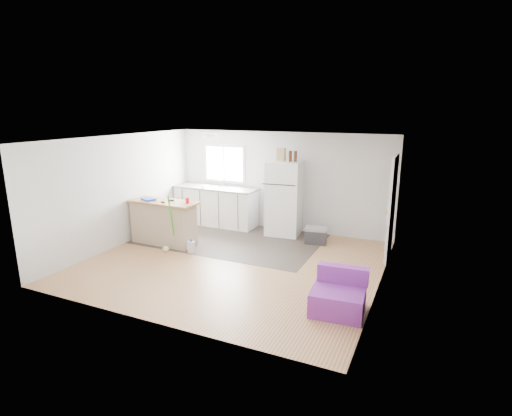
{
  "coord_description": "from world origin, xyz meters",
  "views": [
    {
      "loc": [
        3.45,
        -6.51,
        2.94
      ],
      "look_at": [
        0.16,
        0.7,
        0.95
      ],
      "focal_mm": 28.0,
      "sensor_mm": 36.0,
      "label": 1
    }
  ],
  "objects": [
    {
      "name": "peninsula",
      "position": [
        -1.94,
        0.36,
        0.49
      ],
      "size": [
        1.6,
        0.64,
        0.97
      ],
      "rotation": [
        0.0,
        0.0,
        -0.02
      ],
      "color": "tan",
      "rests_on": "floor"
    },
    {
      "name": "mop",
      "position": [
        -1.54,
        -0.05,
        0.23
      ],
      "size": [
        0.24,
        0.34,
        1.23
      ],
      "rotation": [
        0.0,
        0.0,
        0.29
      ],
      "color": "green",
      "rests_on": "floor"
    },
    {
      "name": "cleaner_jug",
      "position": [
        -1.04,
        0.08,
        0.13
      ],
      "size": [
        0.15,
        0.11,
        0.3
      ],
      "rotation": [
        0.0,
        0.0,
        0.11
      ],
      "color": "silver",
      "rests_on": "floor"
    },
    {
      "name": "ceiling_fixture",
      "position": [
        -1.2,
        1.2,
        2.36
      ],
      "size": [
        0.3,
        0.3,
        0.07
      ],
      "primitive_type": "cylinder",
      "color": "white",
      "rests_on": "ceiling"
    },
    {
      "name": "window",
      "position": [
        -1.55,
        2.49,
        1.55
      ],
      "size": [
        1.18,
        0.06,
        0.98
      ],
      "color": "white",
      "rests_on": "back_wall"
    },
    {
      "name": "interior_door",
      "position": [
        2.72,
        1.55,
        1.02
      ],
      "size": [
        0.11,
        0.92,
        2.1
      ],
      "color": "white",
      "rests_on": "right_wall"
    },
    {
      "name": "room",
      "position": [
        0.0,
        0.0,
        1.2
      ],
      "size": [
        5.51,
        5.01,
        2.41
      ],
      "color": "olive",
      "rests_on": "ground"
    },
    {
      "name": "cardboard_box",
      "position": [
        0.16,
        2.09,
        1.91
      ],
      "size": [
        0.21,
        0.12,
        0.3
      ],
      "primitive_type": "cube",
      "rotation": [
        0.0,
        0.0,
        -0.11
      ],
      "color": "tan",
      "rests_on": "refrigerator"
    },
    {
      "name": "tool_b",
      "position": [
        -1.82,
        0.23,
        0.99
      ],
      "size": [
        0.11,
        0.07,
        0.03
      ],
      "primitive_type": "cube",
      "rotation": [
        0.0,
        0.0,
        -0.35
      ],
      "color": "black",
      "rests_on": "peninsula"
    },
    {
      "name": "blue_tray",
      "position": [
        -2.27,
        0.3,
        0.99
      ],
      "size": [
        0.36,
        0.31,
        0.04
      ],
      "primitive_type": "cube",
      "rotation": [
        0.0,
        0.0,
        -0.33
      ],
      "color": "blue",
      "rests_on": "peninsula"
    },
    {
      "name": "red_cup",
      "position": [
        -1.31,
        0.4,
        1.03
      ],
      "size": [
        0.09,
        0.09,
        0.12
      ],
      "primitive_type": "cylinder",
      "rotation": [
        0.0,
        0.0,
        -0.14
      ],
      "color": "red",
      "rests_on": "peninsula"
    },
    {
      "name": "bottle_left",
      "position": [
        0.4,
        2.06,
        1.88
      ],
      "size": [
        0.08,
        0.08,
        0.25
      ],
      "primitive_type": "cylinder",
      "rotation": [
        0.0,
        0.0,
        -0.09
      ],
      "color": "#3B1A0A",
      "rests_on": "refrigerator"
    },
    {
      "name": "purple_seat",
      "position": [
        2.32,
        -1.07,
        0.23
      ],
      "size": [
        0.82,
        0.78,
        0.63
      ],
      "rotation": [
        0.0,
        0.0,
        0.08
      ],
      "color": "purple",
      "rests_on": "floor"
    },
    {
      "name": "cooler",
      "position": [
        1.15,
        1.76,
        0.19
      ],
      "size": [
        0.53,
        0.4,
        0.37
      ],
      "rotation": [
        0.0,
        0.0,
        0.16
      ],
      "color": "#2C2C2E",
      "rests_on": "floor"
    },
    {
      "name": "bottle_right",
      "position": [
        0.52,
        2.08,
        1.88
      ],
      "size": [
        0.07,
        0.07,
        0.25
      ],
      "primitive_type": "cylinder",
      "rotation": [
        0.0,
        0.0,
        0.07
      ],
      "color": "#3B1A0A",
      "rests_on": "refrigerator"
    },
    {
      "name": "refrigerator",
      "position": [
        0.25,
        2.12,
        0.88
      ],
      "size": [
        0.85,
        0.81,
        1.76
      ],
      "rotation": [
        0.0,
        0.0,
        0.1
      ],
      "color": "white",
      "rests_on": "floor"
    },
    {
      "name": "kitchen_cabinets",
      "position": [
        -1.65,
        2.16,
        0.5
      ],
      "size": [
        2.22,
        0.71,
        1.28
      ],
      "rotation": [
        0.0,
        0.0,
        -0.01
      ],
      "color": "white",
      "rests_on": "floor"
    },
    {
      "name": "vinyl_zone",
      "position": [
        -0.73,
        1.25,
        0.0
      ],
      "size": [
        4.05,
        2.5,
        0.0
      ],
      "primitive_type": "cube",
      "color": "#2F2723",
      "rests_on": "floor"
    },
    {
      "name": "tool_a",
      "position": [
        -1.77,
        0.44,
        0.99
      ],
      "size": [
        0.15,
        0.08,
        0.03
      ],
      "primitive_type": "cube",
      "rotation": [
        0.0,
        0.0,
        0.25
      ],
      "color": "black",
      "rests_on": "peninsula"
    }
  ]
}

